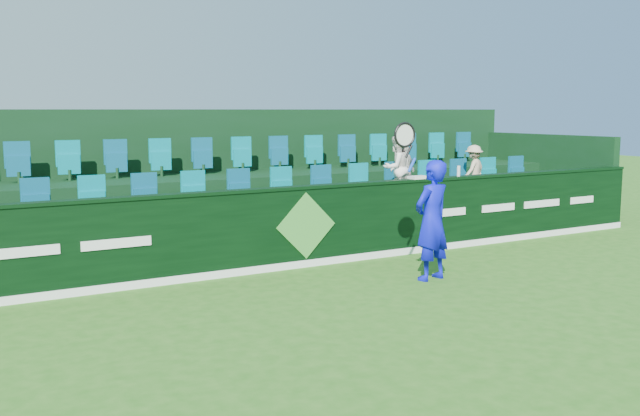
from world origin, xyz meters
TOP-DOWN VIEW (x-y plane):
  - ground at (0.00, 0.00)m, footprint 60.00×60.00m
  - sponsor_hoarding at (0.00, 4.00)m, footprint 16.00×0.25m
  - stand_tier_front at (0.00, 5.10)m, footprint 16.00×2.00m
  - stand_tier_back at (0.00, 7.00)m, footprint 16.00×1.80m
  - stand_rear at (0.00, 7.44)m, footprint 16.00×4.10m
  - seat_row_front at (0.00, 5.50)m, footprint 13.50×0.50m
  - seat_row_back at (0.00, 7.30)m, footprint 13.50×0.50m
  - tennis_player at (1.24, 2.18)m, footprint 1.25×0.57m
  - spectator_left at (2.73, 5.12)m, footprint 0.68×0.56m
  - spectator_middle at (2.94, 5.12)m, footprint 0.73×0.52m
  - spectator_right at (4.76, 5.12)m, footprint 0.78×0.61m
  - towel at (2.40, 4.00)m, footprint 0.34×0.22m
  - drinks_bottle at (3.36, 4.00)m, footprint 0.06×0.06m

SIDE VIEW (x-z plane):
  - ground at x=0.00m, z-range 0.00..0.00m
  - stand_tier_front at x=0.00m, z-range 0.00..0.80m
  - stand_tier_back at x=0.00m, z-range 0.00..1.30m
  - sponsor_hoarding at x=0.00m, z-range 0.00..1.35m
  - tennis_player at x=1.24m, z-range -0.31..2.18m
  - seat_row_front at x=0.00m, z-range 0.80..1.40m
  - stand_rear at x=0.00m, z-range -0.08..2.52m
  - spectator_right at x=4.76m, z-range 0.80..1.86m
  - spectator_middle at x=2.94m, z-range 0.80..1.94m
  - towel at x=2.40m, z-range 1.35..1.40m
  - drinks_bottle at x=3.36m, z-range 1.35..1.55m
  - spectator_left at x=2.73m, z-range 0.80..2.11m
  - seat_row_back at x=0.00m, z-range 1.30..1.90m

